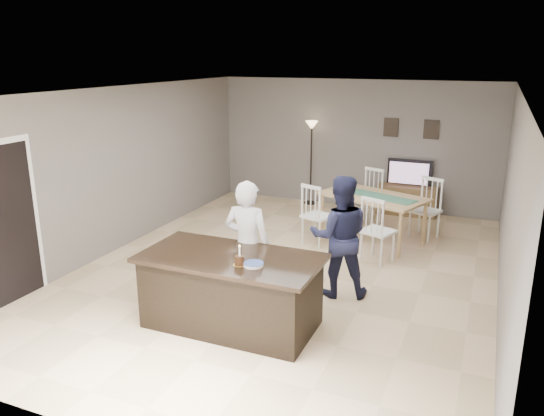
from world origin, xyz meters
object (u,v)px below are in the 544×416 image
at_px(birthday_cake, 240,260).
at_px(floor_lamp, 311,140).
at_px(plate_stack, 253,264).
at_px(man, 340,236).
at_px(television, 409,173).
at_px(dining_table, 373,203).
at_px(woman, 247,245).
at_px(kitchen_island, 231,291).
at_px(tv_console, 407,200).

distance_m(birthday_cake, floor_lamp, 5.92).
bearing_deg(floor_lamp, plate_stack, -77.52).
bearing_deg(man, television, -112.46).
xyz_separation_m(man, dining_table, (-0.06, 2.35, -0.15)).
xyz_separation_m(television, woman, (-1.24, -5.09, -0.02)).
distance_m(man, plate_stack, 1.63).
height_order(plate_stack, floor_lamp, floor_lamp).
bearing_deg(dining_table, man, -68.14).
xyz_separation_m(man, plate_stack, (-0.57, -1.52, 0.08)).
height_order(birthday_cake, floor_lamp, floor_lamp).
height_order(kitchen_island, floor_lamp, floor_lamp).
distance_m(plate_stack, floor_lamp, 5.92).
bearing_deg(birthday_cake, plate_stack, 10.86).
relative_size(kitchen_island, woman, 1.27).
relative_size(tv_console, plate_stack, 5.17).
xyz_separation_m(kitchen_island, woman, (-0.04, 0.55, 0.39)).
distance_m(kitchen_island, floor_lamp, 5.74).
xyz_separation_m(woman, man, (0.99, 0.80, -0.01)).
relative_size(kitchen_island, plate_stack, 9.26).
bearing_deg(woman, television, -105.36).
bearing_deg(kitchen_island, woman, 94.33).
bearing_deg(dining_table, tv_console, 100.77).
bearing_deg(tv_console, television, 90.00).
xyz_separation_m(kitchen_island, man, (0.95, 1.35, 0.39)).
xyz_separation_m(television, floor_lamp, (-2.10, -0.05, 0.55)).
relative_size(television, dining_table, 0.37).
height_order(birthday_cake, dining_table, birthday_cake).
distance_m(kitchen_island, plate_stack, 0.62).
relative_size(tv_console, woman, 0.71).
bearing_deg(television, plate_stack, 81.93).
bearing_deg(birthday_cake, woman, 109.15).
height_order(tv_console, plate_stack, plate_stack).
xyz_separation_m(plate_stack, dining_table, (0.51, 3.87, -0.23)).
relative_size(man, floor_lamp, 0.92).
xyz_separation_m(kitchen_island, television, (1.20, 5.64, 0.41)).
relative_size(kitchen_island, birthday_cake, 9.06).
bearing_deg(birthday_cake, man, 64.77).
bearing_deg(man, tv_console, -112.51).
distance_m(tv_console, television, 0.57).
relative_size(television, man, 0.54).
relative_size(plate_stack, dining_table, 0.09).
xyz_separation_m(man, floor_lamp, (-1.85, 4.24, 0.58)).
xyz_separation_m(man, birthday_cake, (-0.73, -1.55, 0.12)).
bearing_deg(woman, dining_table, -108.05).
height_order(woman, man, woman).
distance_m(dining_table, floor_lamp, 2.70).
relative_size(woman, dining_table, 0.69).
distance_m(tv_console, birthday_cake, 5.89).
relative_size(man, birthday_cake, 7.07).
relative_size(man, plate_stack, 7.23).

